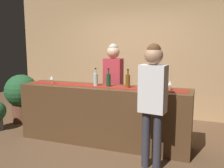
# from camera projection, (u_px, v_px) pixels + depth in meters

# --- Properties ---
(ground_plane) EXTENTS (10.00, 10.00, 0.00)m
(ground_plane) POSITION_uv_depth(u_px,v_px,m) (103.00, 142.00, 4.24)
(ground_plane) COLOR brown
(back_wall) EXTENTS (6.00, 0.12, 2.90)m
(back_wall) POSITION_uv_depth(u_px,v_px,m) (134.00, 53.00, 5.77)
(back_wall) COLOR tan
(back_wall) RESTS_ON ground
(bar_counter) EXTENTS (2.87, 0.60, 0.96)m
(bar_counter) POSITION_uv_depth(u_px,v_px,m) (103.00, 115.00, 4.16)
(bar_counter) COLOR #543821
(bar_counter) RESTS_ON ground
(counter_runner_cloth) EXTENTS (2.72, 0.28, 0.01)m
(counter_runner_cloth) POSITION_uv_depth(u_px,v_px,m) (103.00, 86.00, 4.08)
(counter_runner_cloth) COLOR maroon
(counter_runner_cloth) RESTS_ON bar_counter
(wine_bottle_clear) EXTENTS (0.07, 0.07, 0.30)m
(wine_bottle_clear) POSITION_uv_depth(u_px,v_px,m) (96.00, 79.00, 4.10)
(wine_bottle_clear) COLOR #B2C6C1
(wine_bottle_clear) RESTS_ON bar_counter
(wine_bottle_green) EXTENTS (0.07, 0.07, 0.30)m
(wine_bottle_green) POSITION_uv_depth(u_px,v_px,m) (108.00, 80.00, 4.05)
(wine_bottle_green) COLOR #194723
(wine_bottle_green) RESTS_ON bar_counter
(wine_bottle_amber) EXTENTS (0.07, 0.07, 0.30)m
(wine_bottle_amber) POSITION_uv_depth(u_px,v_px,m) (128.00, 81.00, 3.94)
(wine_bottle_amber) COLOR brown
(wine_bottle_amber) RESTS_ON bar_counter
(wine_glass_near_customer) EXTENTS (0.07, 0.07, 0.14)m
(wine_glass_near_customer) POSITION_uv_depth(u_px,v_px,m) (151.00, 83.00, 3.74)
(wine_glass_near_customer) COLOR silver
(wine_glass_near_customer) RESTS_ON bar_counter
(wine_glass_mid_counter) EXTENTS (0.07, 0.07, 0.14)m
(wine_glass_mid_counter) POSITION_uv_depth(u_px,v_px,m) (52.00, 78.00, 4.34)
(wine_glass_mid_counter) COLOR silver
(wine_glass_mid_counter) RESTS_ON bar_counter
(wine_glass_far_end) EXTENTS (0.07, 0.07, 0.14)m
(wine_glass_far_end) POSITION_uv_depth(u_px,v_px,m) (170.00, 83.00, 3.74)
(wine_glass_far_end) COLOR silver
(wine_glass_far_end) RESTS_ON bar_counter
(bartender) EXTENTS (0.35, 0.23, 1.67)m
(bartender) POSITION_uv_depth(u_px,v_px,m) (113.00, 78.00, 4.62)
(bartender) COLOR #26262B
(bartender) RESTS_ON ground
(customer_sipping) EXTENTS (0.37, 0.25, 1.67)m
(customer_sipping) POSITION_uv_depth(u_px,v_px,m) (153.00, 93.00, 3.19)
(customer_sipping) COLOR #33333D
(customer_sipping) RESTS_ON ground
(potted_plant_tall) EXTENTS (0.70, 0.70, 1.02)m
(potted_plant_tall) POSITION_uv_depth(u_px,v_px,m) (22.00, 94.00, 5.30)
(potted_plant_tall) COLOR brown
(potted_plant_tall) RESTS_ON ground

